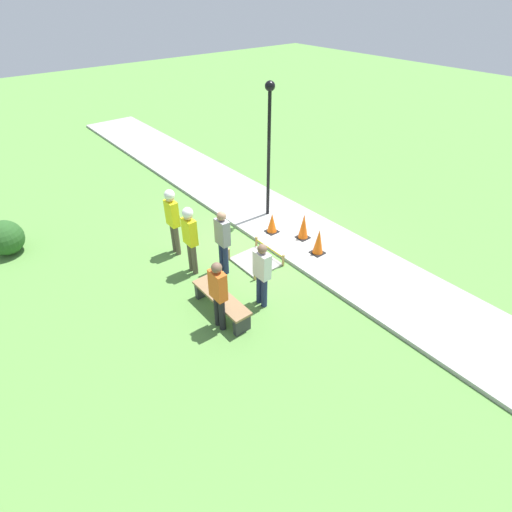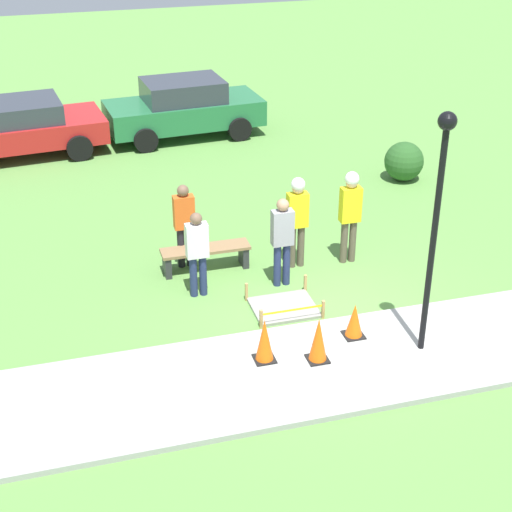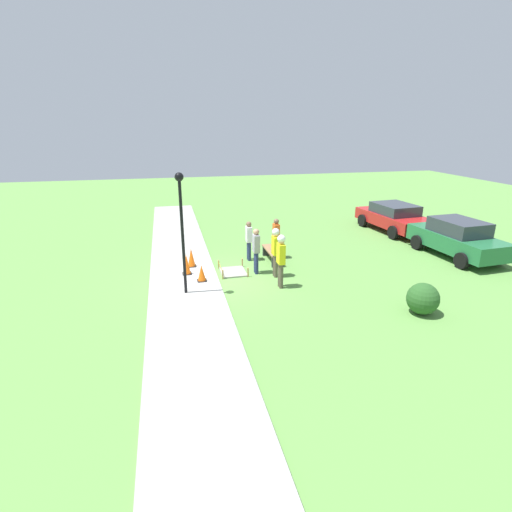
{
  "view_description": "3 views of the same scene",
  "coord_description": "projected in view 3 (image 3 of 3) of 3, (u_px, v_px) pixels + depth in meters",
  "views": [
    {
      "loc": [
        -7.45,
        6.14,
        6.35
      ],
      "look_at": [
        -1.26,
        1.14,
        0.76
      ],
      "focal_mm": 28.0,
      "sensor_mm": 36.0,
      "label": 1
    },
    {
      "loc": [
        -4.45,
        -10.75,
        7.44
      ],
      "look_at": [
        -1.03,
        1.25,
        0.84
      ],
      "focal_mm": 55.0,
      "sensor_mm": 36.0,
      "label": 2
    },
    {
      "loc": [
        13.66,
        -1.67,
        5.53
      ],
      "look_at": [
        -0.08,
        1.45,
        0.82
      ],
      "focal_mm": 28.0,
      "sensor_mm": 36.0,
      "label": 3
    }
  ],
  "objects": [
    {
      "name": "traffic_cone_far_patch",
      "position": [
        187.0,
        264.0,
        14.98
      ],
      "size": [
        0.34,
        0.34,
        0.78
      ],
      "color": "black",
      "rests_on": "sidewalk"
    },
    {
      "name": "park_bench",
      "position": [
        272.0,
        253.0,
        16.72
      ],
      "size": [
        1.73,
        0.44,
        0.49
      ],
      "color": "#2D2D33",
      "rests_on": "ground_plane"
    },
    {
      "name": "traffic_cone_near_patch",
      "position": [
        191.0,
        257.0,
        15.79
      ],
      "size": [
        0.34,
        0.34,
        0.75
      ],
      "color": "black",
      "rests_on": "sidewalk"
    },
    {
      "name": "bystander_in_white_shirt",
      "position": [
        256.0,
        248.0,
        15.15
      ],
      "size": [
        0.4,
        0.23,
        1.77
      ],
      "color": "navy",
      "rests_on": "ground_plane"
    },
    {
      "name": "sidewalk",
      "position": [
        184.0,
        282.0,
        14.46
      ],
      "size": [
        28.0,
        2.47,
        0.1
      ],
      "color": "#9E9E99",
      "rests_on": "ground_plane"
    },
    {
      "name": "wet_concrete_patch",
      "position": [
        233.0,
        272.0,
        15.49
      ],
      "size": [
        1.18,
        1.01,
        0.36
      ],
      "color": "gray",
      "rests_on": "ground_plane"
    },
    {
      "name": "bystander_in_gray_shirt",
      "position": [
        249.0,
        239.0,
        16.65
      ],
      "size": [
        0.4,
        0.22,
        1.67
      ],
      "color": "navy",
      "rests_on": "ground_plane"
    },
    {
      "name": "parked_car_green",
      "position": [
        457.0,
        238.0,
        17.15
      ],
      "size": [
        4.46,
        2.3,
        1.62
      ],
      "rotation": [
        0.0,
        0.0,
        0.08
      ],
      "color": "#236B3D",
      "rests_on": "ground_plane"
    },
    {
      "name": "worker_supervisor",
      "position": [
        276.0,
        248.0,
        14.78
      ],
      "size": [
        0.4,
        0.27,
        1.88
      ],
      "color": "brown",
      "rests_on": "ground_plane"
    },
    {
      "name": "shrub_rounded_near",
      "position": [
        423.0,
        299.0,
        12.05
      ],
      "size": [
        0.97,
        0.97,
        0.97
      ],
      "color": "#285623",
      "rests_on": "ground_plane"
    },
    {
      "name": "parked_car_red",
      "position": [
        394.0,
        217.0,
        21.27
      ],
      "size": [
        4.58,
        2.57,
        1.47
      ],
      "rotation": [
        0.0,
        0.0,
        0.1
      ],
      "color": "red",
      "rests_on": "ground_plane"
    },
    {
      "name": "traffic_cone_sidewalk_edge",
      "position": [
        202.0,
        273.0,
        14.35
      ],
      "size": [
        0.34,
        0.34,
        0.61
      ],
      "color": "black",
      "rests_on": "sidewalk"
    },
    {
      "name": "bystander_in_orange_shirt",
      "position": [
        276.0,
        236.0,
        16.89
      ],
      "size": [
        0.4,
        0.23,
        1.73
      ],
      "color": "black",
      "rests_on": "ground_plane"
    },
    {
      "name": "lamppost_near",
      "position": [
        181.0,
        217.0,
        12.62
      ],
      "size": [
        0.28,
        0.28,
        4.0
      ],
      "color": "black",
      "rests_on": "sidewalk"
    },
    {
      "name": "ground_plane",
      "position": [
        218.0,
        280.0,
        14.74
      ],
      "size": [
        60.0,
        60.0,
        0.0
      ],
      "primitive_type": "plane",
      "color": "#5B8E42"
    },
    {
      "name": "worker_assistant",
      "position": [
        281.0,
        256.0,
        13.78
      ],
      "size": [
        0.4,
        0.28,
        1.92
      ],
      "color": "brown",
      "rests_on": "ground_plane"
    }
  ]
}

